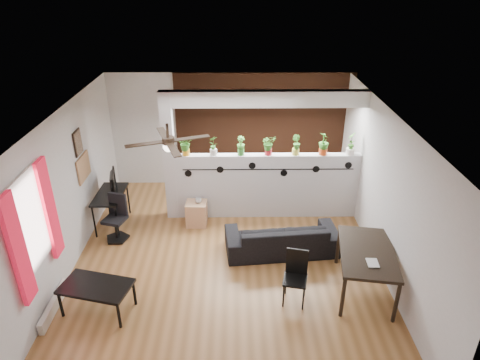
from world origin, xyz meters
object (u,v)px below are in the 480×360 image
object	(u,v)px
potted_plant_4	(296,144)
cup	(199,201)
potted_plant_2	(241,145)
potted_plant_6	(351,143)
potted_plant_3	(269,145)
dining_table	(367,255)
coffee_table	(96,288)
potted_plant_5	(324,143)
ceiling_fan	(168,143)
folding_chair	(296,271)
potted_plant_0	(186,144)
computer_desk	(110,197)
cube_shelf	(197,213)
potted_plant_1	(213,145)
office_chair	(117,220)
sofa	(282,237)

from	to	relation	value
potted_plant_4	cup	size ratio (longest dim) A/B	3.28
potted_plant_2	potted_plant_6	distance (m)	2.11
potted_plant_3	cup	bearing A→B (deg)	-165.88
potted_plant_3	dining_table	world-z (taller)	potted_plant_3
coffee_table	cup	bearing A→B (deg)	61.02
potted_plant_4	potted_plant_2	bearing A→B (deg)	180.00
potted_plant_6	potted_plant_5	bearing A→B (deg)	-180.00
potted_plant_5	ceiling_fan	bearing A→B (deg)	-145.85
potted_plant_3	folding_chair	xyz separation A→B (m)	(0.27, -2.48, -1.05)
potted_plant_0	computer_desk	world-z (taller)	potted_plant_0
potted_plant_6	cube_shelf	bearing A→B (deg)	-173.50
potted_plant_1	office_chair	bearing A→B (deg)	-155.33
potted_plant_3	cube_shelf	bearing A→B (deg)	-166.37
ceiling_fan	potted_plant_2	bearing A→B (deg)	59.19
potted_plant_2	potted_plant_6	xyz separation A→B (m)	(2.11, 0.00, 0.04)
potted_plant_4	folding_chair	size ratio (longest dim) A/B	0.46
potted_plant_3	potted_plant_4	size ratio (longest dim) A/B	1.00
sofa	cup	world-z (taller)	cup
dining_table	potted_plant_6	bearing A→B (deg)	84.77
potted_plant_6	dining_table	size ratio (longest dim) A/B	0.31
potted_plant_4	potted_plant_5	size ratio (longest dim) A/B	0.90
ceiling_fan	cup	distance (m)	2.32
potted_plant_6	cup	world-z (taller)	potted_plant_6
potted_plant_0	computer_desk	xyz separation A→B (m)	(-1.47, -0.34, -0.94)
potted_plant_3	coffee_table	distance (m)	3.97
cube_shelf	dining_table	bearing A→B (deg)	-32.92
potted_plant_0	potted_plant_2	distance (m)	1.05
potted_plant_0	folding_chair	world-z (taller)	potted_plant_0
cup	potted_plant_4	bearing A→B (deg)	10.26
potted_plant_0	potted_plant_2	xyz separation A→B (m)	(1.05, 0.00, -0.02)
potted_plant_1	computer_desk	bearing A→B (deg)	-170.34
sofa	coffee_table	bearing A→B (deg)	21.69
potted_plant_3	cup	size ratio (longest dim) A/B	3.28
potted_plant_5	potted_plant_3	bearing A→B (deg)	180.00
potted_plant_0	potted_plant_1	size ratio (longest dim) A/B	1.05
potted_plant_5	cup	size ratio (longest dim) A/B	3.64
potted_plant_3	sofa	bearing A→B (deg)	-81.42
potted_plant_5	cup	bearing A→B (deg)	-171.95
potted_plant_5	cup	distance (m)	2.65
cube_shelf	office_chair	xyz separation A→B (m)	(-1.43, -0.48, 0.15)
sofa	computer_desk	bearing A→B (deg)	-21.10
potted_plant_3	computer_desk	bearing A→B (deg)	-173.64
cup	coffee_table	distance (m)	2.71
dining_table	potted_plant_1	bearing A→B (deg)	136.54
coffee_table	potted_plant_6	bearing A→B (deg)	32.55
potted_plant_1	potted_plant_6	distance (m)	2.63
potted_plant_6	cup	distance (m)	3.14
potted_plant_5	computer_desk	size ratio (longest dim) A/B	0.45
potted_plant_6	dining_table	world-z (taller)	potted_plant_6
potted_plant_3	office_chair	distance (m)	3.17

